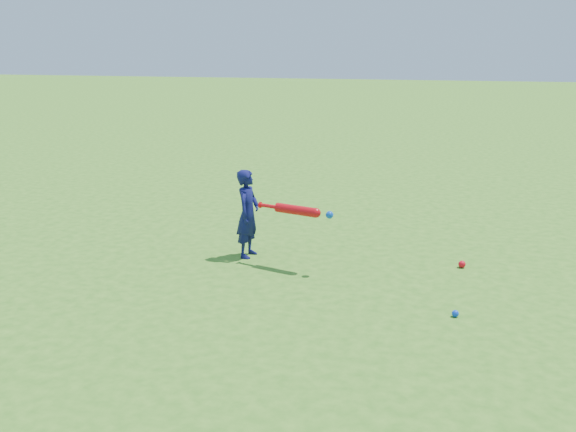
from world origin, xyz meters
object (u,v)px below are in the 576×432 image
(ground_ball_red, at_px, (462,264))
(ground_ball_blue, at_px, (455,314))
(child, at_px, (248,214))
(bat_swing, at_px, (300,211))

(ground_ball_red, height_order, ground_ball_blue, ground_ball_red)
(child, relative_size, ground_ball_red, 12.67)
(child, bearing_deg, ground_ball_red, -80.39)
(bat_swing, bearing_deg, ground_ball_blue, -13.03)
(bat_swing, bearing_deg, child, 175.36)
(ground_ball_blue, relative_size, bat_swing, 0.07)
(child, distance_m, ground_ball_blue, 2.50)
(ground_ball_blue, distance_m, bat_swing, 1.88)
(ground_ball_blue, xyz_separation_m, bat_swing, (-1.59, 0.84, 0.58))
(child, bearing_deg, bat_swing, -106.06)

